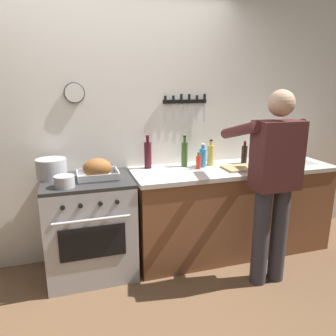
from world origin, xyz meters
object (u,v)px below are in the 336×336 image
at_px(person_cook, 273,177).
at_px(bottle_olive_oil, 185,154).
at_px(roasting_pan, 98,170).
at_px(bottle_dish_soap, 203,157).
at_px(bottle_cooking_oil, 211,155).
at_px(stock_pot, 52,169).
at_px(stove, 90,227).
at_px(bottle_wine_red, 148,154).
at_px(bottle_hot_sauce, 198,162).
at_px(bottle_soy_sauce, 244,154).
at_px(cutting_board, 242,168).
at_px(saucepan, 64,181).

distance_m(person_cook, bottle_olive_oil, 0.91).
height_order(roasting_pan, bottle_dish_soap, bottle_dish_soap).
relative_size(bottle_cooking_oil, bottle_olive_oil, 0.84).
bearing_deg(person_cook, stock_pot, 76.14).
bearing_deg(roasting_pan, stove, 170.73).
xyz_separation_m(bottle_dish_soap, bottle_olive_oil, (-0.17, 0.07, 0.03)).
distance_m(bottle_wine_red, bottle_hot_sauce, 0.50).
bearing_deg(bottle_wine_red, bottle_olive_oil, -6.22).
height_order(person_cook, bottle_soy_sauce, person_cook).
xyz_separation_m(bottle_soy_sauce, bottle_wine_red, (-1.01, 0.09, 0.04)).
distance_m(bottle_soy_sauce, bottle_hot_sauce, 0.55).
relative_size(cutting_board, bottle_olive_oil, 1.16).
height_order(bottle_soy_sauce, bottle_cooking_oil, bottle_cooking_oil).
bearing_deg(cutting_board, roasting_pan, 176.95).
height_order(cutting_board, bottle_cooking_oil, bottle_cooking_oil).
relative_size(person_cook, bottle_olive_oil, 5.35).
distance_m(bottle_soy_sauce, bottle_wine_red, 1.01).
bearing_deg(stove, roasting_pan, -9.27).
distance_m(stove, bottle_wine_red, 0.86).
bearing_deg(bottle_soy_sauce, bottle_dish_soap, -177.51).
distance_m(stove, roasting_pan, 0.54).
distance_m(bottle_soy_sauce, bottle_cooking_oil, 0.37).
bearing_deg(roasting_pan, saucepan, -149.15).
relative_size(stove, bottle_olive_oil, 2.90).
height_order(saucepan, bottle_soy_sauce, bottle_soy_sauce).
relative_size(bottle_wine_red, bottle_cooking_oil, 1.24).
relative_size(stove, person_cook, 0.54).
bearing_deg(bottle_cooking_oil, bottle_hot_sauce, -150.70).
distance_m(stock_pot, cutting_board, 1.77).
xyz_separation_m(stock_pot, saucepan, (0.11, -0.30, -0.04)).
xyz_separation_m(stove, saucepan, (-0.18, -0.18, 0.50)).
distance_m(stock_pot, saucepan, 0.32).
relative_size(person_cook, bottle_wine_red, 5.10).
xyz_separation_m(saucepan, bottle_cooking_oil, (1.41, 0.31, 0.06)).
distance_m(roasting_pan, bottle_cooking_oil, 1.14).
bearing_deg(saucepan, bottle_dish_soap, 11.92).
bearing_deg(bottle_soy_sauce, stove, -175.80).
distance_m(saucepan, bottle_soy_sauce, 1.81).
bearing_deg(saucepan, bottle_hot_sauce, 9.97).
xyz_separation_m(roasting_pan, bottle_hot_sauce, (0.96, 0.05, -0.01)).
height_order(roasting_pan, cutting_board, roasting_pan).
bearing_deg(stove, person_cook, -21.50).
distance_m(roasting_pan, stock_pot, 0.40).
distance_m(stock_pot, bottle_soy_sauce, 1.89).
xyz_separation_m(saucepan, bottle_hot_sauce, (1.24, 0.22, 0.02)).
xyz_separation_m(bottle_wine_red, bottle_cooking_oil, (0.63, -0.08, -0.03)).
bearing_deg(saucepan, stock_pot, 109.34).
distance_m(stove, bottle_soy_sauce, 1.70).
distance_m(cutting_board, bottle_cooking_oil, 0.34).
relative_size(bottle_soy_sauce, bottle_wine_red, 0.72).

